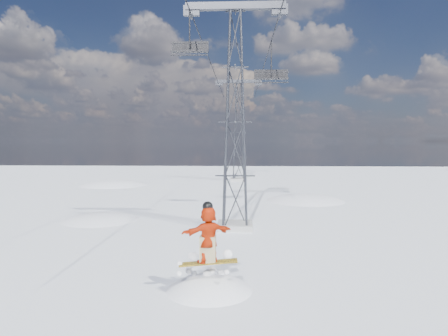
# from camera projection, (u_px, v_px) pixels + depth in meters

# --- Properties ---
(ground) EXTENTS (120.00, 120.00, 0.00)m
(ground) POSITION_uv_depth(u_px,v_px,m) (206.00, 283.00, 12.70)
(ground) COLOR white
(ground) RESTS_ON ground
(snow_terrain) EXTENTS (39.00, 37.00, 22.00)m
(snow_terrain) POSITION_uv_depth(u_px,v_px,m) (173.00, 303.00, 34.72)
(snow_terrain) COLOR white
(snow_terrain) RESTS_ON ground
(lift_tower_near) EXTENTS (5.20, 1.80, 11.43)m
(lift_tower_near) POSITION_uv_depth(u_px,v_px,m) (235.00, 123.00, 20.28)
(lift_tower_near) COLOR #999999
(lift_tower_near) RESTS_ON ground
(lift_tower_far) EXTENTS (5.20, 1.80, 11.43)m
(lift_tower_far) POSITION_uv_depth(u_px,v_px,m) (239.00, 133.00, 45.20)
(lift_tower_far) COLOR #999999
(lift_tower_far) RESTS_ON ground
(haul_cables) EXTENTS (4.46, 51.00, 0.06)m
(haul_cables) POSITION_uv_depth(u_px,v_px,m) (238.00, 61.00, 31.38)
(haul_cables) COLOR black
(haul_cables) RESTS_ON ground
(lift_chair_near) EXTENTS (1.81, 0.52, 2.24)m
(lift_chair_near) POSITION_uv_depth(u_px,v_px,m) (190.00, 48.00, 19.35)
(lift_chair_near) COLOR black
(lift_chair_near) RESTS_ON ground
(lift_chair_mid) EXTENTS (2.15, 0.62, 2.67)m
(lift_chair_mid) POSITION_uv_depth(u_px,v_px,m) (271.00, 75.00, 25.39)
(lift_chair_mid) COLOR black
(lift_chair_mid) RESTS_ON ground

